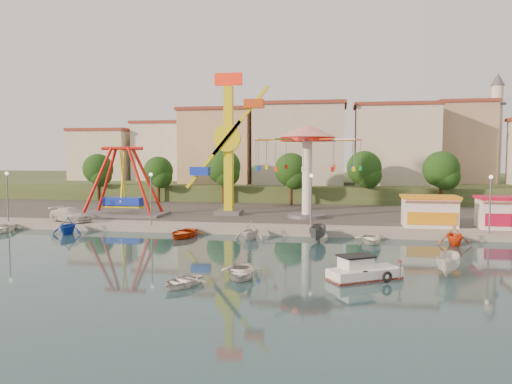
% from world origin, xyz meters
% --- Properties ---
extents(ground, '(200.00, 200.00, 0.00)m').
position_xyz_m(ground, '(0.00, 0.00, 0.00)').
color(ground, '#16343D').
rests_on(ground, ground).
extents(quay_deck, '(200.00, 100.00, 0.60)m').
position_xyz_m(quay_deck, '(0.00, 62.00, 0.30)').
color(quay_deck, '#9E998E').
rests_on(quay_deck, ground).
extents(asphalt_pad, '(90.00, 28.00, 0.01)m').
position_xyz_m(asphalt_pad, '(0.00, 30.00, 0.60)').
color(asphalt_pad, '#4C4944').
rests_on(asphalt_pad, quay_deck).
extents(hill_terrace, '(200.00, 60.00, 3.00)m').
position_xyz_m(hill_terrace, '(0.00, 67.00, 1.50)').
color(hill_terrace, '#384C26').
rests_on(hill_terrace, ground).
extents(pirate_ship_ride, '(10.00, 5.00, 8.00)m').
position_xyz_m(pirate_ship_ride, '(-14.28, 20.15, 4.39)').
color(pirate_ship_ride, '#59595E').
rests_on(pirate_ship_ride, quay_deck).
extents(kamikaze_tower, '(6.67, 3.10, 16.50)m').
position_xyz_m(kamikaze_tower, '(-1.89, 22.57, 8.49)').
color(kamikaze_tower, '#59595E').
rests_on(kamikaze_tower, quay_deck).
extents(wave_swinger, '(11.60, 11.60, 10.40)m').
position_xyz_m(wave_swinger, '(7.04, 21.54, 8.20)').
color(wave_swinger, '#59595E').
rests_on(wave_swinger, quay_deck).
extents(booth_left, '(5.40, 3.78, 3.08)m').
position_xyz_m(booth_left, '(19.39, 16.49, 2.16)').
color(booth_left, white).
rests_on(booth_left, quay_deck).
extents(booth_mid, '(5.40, 3.78, 3.08)m').
position_xyz_m(booth_mid, '(26.45, 16.49, 2.16)').
color(booth_mid, white).
rests_on(booth_mid, quay_deck).
extents(lamp_post_0, '(0.14, 0.14, 5.00)m').
position_xyz_m(lamp_post_0, '(-24.00, 13.00, 3.10)').
color(lamp_post_0, '#59595E').
rests_on(lamp_post_0, quay_deck).
extents(lamp_post_1, '(0.14, 0.14, 5.00)m').
position_xyz_m(lamp_post_1, '(-8.00, 13.00, 3.10)').
color(lamp_post_1, '#59595E').
rests_on(lamp_post_1, quay_deck).
extents(lamp_post_2, '(0.14, 0.14, 5.00)m').
position_xyz_m(lamp_post_2, '(8.00, 13.00, 3.10)').
color(lamp_post_2, '#59595E').
rests_on(lamp_post_2, quay_deck).
extents(lamp_post_3, '(0.14, 0.14, 5.00)m').
position_xyz_m(lamp_post_3, '(24.00, 13.00, 3.10)').
color(lamp_post_3, '#59595E').
rests_on(lamp_post_3, quay_deck).
extents(tree_0, '(4.60, 4.60, 7.19)m').
position_xyz_m(tree_0, '(-26.00, 36.98, 5.47)').
color(tree_0, '#382314').
rests_on(tree_0, quay_deck).
extents(tree_1, '(4.35, 4.35, 6.80)m').
position_xyz_m(tree_1, '(-16.00, 36.24, 5.20)').
color(tree_1, '#382314').
rests_on(tree_1, quay_deck).
extents(tree_2, '(5.02, 5.02, 7.85)m').
position_xyz_m(tree_2, '(-6.00, 35.81, 5.92)').
color(tree_2, '#382314').
rests_on(tree_2, quay_deck).
extents(tree_3, '(4.68, 4.68, 7.32)m').
position_xyz_m(tree_3, '(4.00, 34.36, 5.55)').
color(tree_3, '#382314').
rests_on(tree_3, quay_deck).
extents(tree_4, '(4.86, 4.86, 7.60)m').
position_xyz_m(tree_4, '(14.00, 37.35, 5.75)').
color(tree_4, '#382314').
rests_on(tree_4, quay_deck).
extents(tree_5, '(4.83, 4.83, 7.54)m').
position_xyz_m(tree_5, '(24.00, 35.54, 5.71)').
color(tree_5, '#382314').
rests_on(tree_5, quay_deck).
extents(building_0, '(9.26, 9.53, 11.87)m').
position_xyz_m(building_0, '(-33.37, 46.06, 8.93)').
color(building_0, beige).
rests_on(building_0, hill_terrace).
extents(building_1, '(12.33, 9.01, 8.63)m').
position_xyz_m(building_1, '(-21.33, 51.38, 7.32)').
color(building_1, silver).
rests_on(building_1, hill_terrace).
extents(building_2, '(11.95, 9.28, 11.23)m').
position_xyz_m(building_2, '(-8.19, 51.96, 8.62)').
color(building_2, tan).
rests_on(building_2, hill_terrace).
extents(building_3, '(12.59, 10.50, 9.20)m').
position_xyz_m(building_3, '(5.60, 48.80, 7.60)').
color(building_3, beige).
rests_on(building_3, hill_terrace).
extents(building_4, '(10.75, 9.23, 9.24)m').
position_xyz_m(building_4, '(19.07, 52.20, 7.62)').
color(building_4, beige).
rests_on(building_4, hill_terrace).
extents(building_5, '(12.77, 10.96, 11.21)m').
position_xyz_m(building_5, '(32.37, 50.33, 8.61)').
color(building_5, tan).
rests_on(building_5, hill_terrace).
extents(minaret, '(2.80, 2.80, 18.00)m').
position_xyz_m(minaret, '(36.00, 54.00, 12.55)').
color(minaret, silver).
rests_on(minaret, hill_terrace).
extents(cabin_motorboat, '(4.79, 3.88, 1.61)m').
position_xyz_m(cabin_motorboat, '(12.16, -3.31, 0.43)').
color(cabin_motorboat, white).
rests_on(cabin_motorboat, ground).
extents(rowboat_a, '(3.24, 4.14, 0.78)m').
position_xyz_m(rowboat_a, '(4.60, -4.13, 0.39)').
color(rowboat_a, silver).
rests_on(rowboat_a, ground).
extents(rowboat_b, '(3.20, 3.68, 0.64)m').
position_xyz_m(rowboat_b, '(1.65, -6.81, 0.32)').
color(rowboat_b, silver).
rests_on(rowboat_b, ground).
extents(skiff, '(2.50, 3.93, 1.42)m').
position_xyz_m(skiff, '(17.64, -1.24, 0.71)').
color(skiff, silver).
rests_on(skiff, ground).
extents(van, '(5.58, 3.94, 1.50)m').
position_xyz_m(van, '(-17.40, 14.00, 1.35)').
color(van, silver).
rests_on(van, quay_deck).
extents(moored_boat_0, '(3.83, 4.67, 0.85)m').
position_xyz_m(moored_boat_0, '(-22.41, 9.80, 0.42)').
color(moored_boat_0, silver).
rests_on(moored_boat_0, ground).
extents(moored_boat_1, '(3.28, 3.63, 1.68)m').
position_xyz_m(moored_boat_1, '(-15.32, 9.80, 0.84)').
color(moored_boat_1, '#1541B9').
rests_on(moored_boat_1, ground).
extents(moored_boat_3, '(3.41, 4.46, 0.86)m').
position_xyz_m(moored_boat_3, '(-3.66, 9.80, 0.43)').
color(moored_boat_3, '#C23C0F').
rests_on(moored_boat_3, ground).
extents(moored_boat_4, '(3.42, 3.74, 1.68)m').
position_xyz_m(moored_boat_4, '(2.72, 9.80, 0.84)').
color(moored_boat_4, silver).
rests_on(moored_boat_4, ground).
extents(moored_boat_5, '(1.71, 3.98, 1.50)m').
position_xyz_m(moored_boat_5, '(8.83, 9.80, 0.75)').
color(moored_boat_5, '#55565A').
rests_on(moored_boat_5, ground).
extents(moored_boat_6, '(2.81, 3.86, 0.78)m').
position_xyz_m(moored_boat_6, '(13.43, 9.80, 0.39)').
color(moored_boat_6, white).
rests_on(moored_boat_6, ground).
extents(moored_boat_7, '(2.87, 3.30, 1.69)m').
position_xyz_m(moored_boat_7, '(20.35, 9.80, 0.84)').
color(moored_boat_7, '#EC4615').
rests_on(moored_boat_7, ground).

